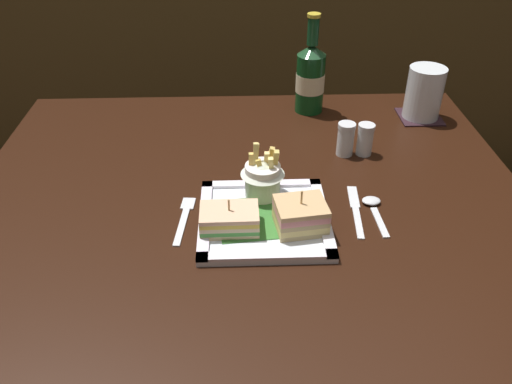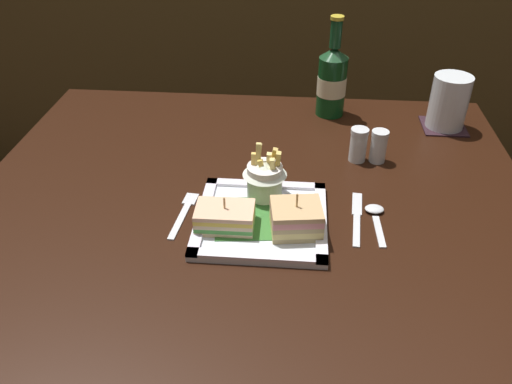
% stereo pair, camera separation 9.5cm
% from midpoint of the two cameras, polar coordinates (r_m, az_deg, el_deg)
% --- Properties ---
extents(dining_table, '(1.09, 0.95, 0.78)m').
position_cam_midpoint_polar(dining_table, '(1.08, 2.01, -6.09)').
color(dining_table, black).
rests_on(dining_table, ground_plane).
extents(square_plate, '(0.23, 0.23, 0.02)m').
position_cam_midpoint_polar(square_plate, '(0.94, 3.50, -3.12)').
color(square_plate, white).
rests_on(square_plate, dining_table).
extents(sandwich_half_left, '(0.10, 0.07, 0.06)m').
position_cam_midpoint_polar(sandwich_half_left, '(0.90, -0.39, -2.87)').
color(sandwich_half_left, '#E0C28A').
rests_on(sandwich_half_left, square_plate).
extents(sandwich_half_right, '(0.09, 0.08, 0.08)m').
position_cam_midpoint_polar(sandwich_half_right, '(0.90, 7.39, -2.97)').
color(sandwich_half_right, tan).
rests_on(sandwich_half_right, square_plate).
extents(fries_cup, '(0.08, 0.08, 0.11)m').
position_cam_midpoint_polar(fries_cup, '(0.97, 3.77, 1.77)').
color(fries_cup, silver).
rests_on(fries_cup, square_plate).
extents(beer_bottle, '(0.07, 0.07, 0.24)m').
position_cam_midpoint_polar(beer_bottle, '(1.31, 10.36, 11.81)').
color(beer_bottle, '#0E3F19').
rests_on(beer_bottle, dining_table).
extents(drink_coaster, '(0.10, 0.10, 0.00)m').
position_cam_midpoint_polar(drink_coaster, '(1.35, 21.60, 6.58)').
color(drink_coaster, black).
rests_on(drink_coaster, dining_table).
extents(water_glass, '(0.09, 0.09, 0.12)m').
position_cam_midpoint_polar(water_glass, '(1.33, 22.10, 8.66)').
color(water_glass, silver).
rests_on(water_glass, dining_table).
extents(fork, '(0.03, 0.14, 0.00)m').
position_cam_midpoint_polar(fork, '(0.97, -5.04, -2.29)').
color(fork, silver).
rests_on(fork, dining_table).
extents(knife, '(0.03, 0.16, 0.00)m').
position_cam_midpoint_polar(knife, '(0.98, 13.62, -2.63)').
color(knife, silver).
rests_on(knife, dining_table).
extents(spoon, '(0.03, 0.12, 0.01)m').
position_cam_midpoint_polar(spoon, '(0.99, 15.54, -2.44)').
color(spoon, silver).
rests_on(spoon, dining_table).
extents(salt_shaker, '(0.04, 0.04, 0.07)m').
position_cam_midpoint_polar(salt_shaker, '(1.14, 13.39, 4.73)').
color(salt_shaker, silver).
rests_on(salt_shaker, dining_table).
extents(pepper_shaker, '(0.04, 0.04, 0.07)m').
position_cam_midpoint_polar(pepper_shaker, '(1.15, 15.47, 4.54)').
color(pepper_shaker, silver).
rests_on(pepper_shaker, dining_table).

